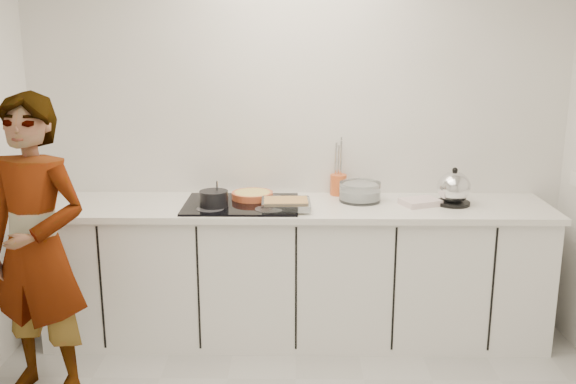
{
  "coord_description": "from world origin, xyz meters",
  "views": [
    {
      "loc": [
        0.0,
        -2.68,
        1.97
      ],
      "look_at": [
        -0.05,
        1.05,
        1.05
      ],
      "focal_mm": 40.0,
      "sensor_mm": 36.0,
      "label": 1
    }
  ],
  "objects_px": {
    "kettle": "(454,189)",
    "utensil_crock": "(338,185)",
    "cook": "(37,249)",
    "hob": "(241,204)",
    "mixing_bowl": "(360,193)",
    "tart_dish": "(252,195)",
    "saucepan": "(214,199)",
    "baking_dish": "(286,204)"
  },
  "relations": [
    {
      "from": "kettle",
      "to": "utensil_crock",
      "type": "bearing_deg",
      "value": 160.56
    },
    {
      "from": "hob",
      "to": "tart_dish",
      "type": "relative_size",
      "value": 2.09
    },
    {
      "from": "saucepan",
      "to": "mixing_bowl",
      "type": "xyz_separation_m",
      "value": [
        0.93,
        0.2,
        -0.01
      ]
    },
    {
      "from": "hob",
      "to": "tart_dish",
      "type": "distance_m",
      "value": 0.13
    },
    {
      "from": "hob",
      "to": "utensil_crock",
      "type": "distance_m",
      "value": 0.7
    },
    {
      "from": "mixing_bowl",
      "to": "cook",
      "type": "relative_size",
      "value": 0.18
    },
    {
      "from": "saucepan",
      "to": "kettle",
      "type": "xyz_separation_m",
      "value": [
        1.52,
        0.11,
        0.04
      ]
    },
    {
      "from": "baking_dish",
      "to": "hob",
      "type": "bearing_deg",
      "value": 155.74
    },
    {
      "from": "baking_dish",
      "to": "cook",
      "type": "bearing_deg",
      "value": -157.51
    },
    {
      "from": "mixing_bowl",
      "to": "kettle",
      "type": "bearing_deg",
      "value": -8.01
    },
    {
      "from": "tart_dish",
      "to": "utensil_crock",
      "type": "relative_size",
      "value": 2.47
    },
    {
      "from": "baking_dish",
      "to": "mixing_bowl",
      "type": "relative_size",
      "value": 0.99
    },
    {
      "from": "hob",
      "to": "kettle",
      "type": "relative_size",
      "value": 2.54
    },
    {
      "from": "mixing_bowl",
      "to": "utensil_crock",
      "type": "height_order",
      "value": "utensil_crock"
    },
    {
      "from": "saucepan",
      "to": "kettle",
      "type": "relative_size",
      "value": 0.72
    },
    {
      "from": "hob",
      "to": "tart_dish",
      "type": "xyz_separation_m",
      "value": [
        0.06,
        0.12,
        0.03
      ]
    },
    {
      "from": "hob",
      "to": "utensil_crock",
      "type": "bearing_deg",
      "value": 24.15
    },
    {
      "from": "saucepan",
      "to": "mixing_bowl",
      "type": "height_order",
      "value": "saucepan"
    },
    {
      "from": "hob",
      "to": "mixing_bowl",
      "type": "distance_m",
      "value": 0.77
    },
    {
      "from": "hob",
      "to": "mixing_bowl",
      "type": "relative_size",
      "value": 2.33
    },
    {
      "from": "hob",
      "to": "cook",
      "type": "relative_size",
      "value": 0.43
    },
    {
      "from": "utensil_crock",
      "to": "cook",
      "type": "relative_size",
      "value": 0.08
    },
    {
      "from": "hob",
      "to": "cook",
      "type": "distance_m",
      "value": 1.25
    },
    {
      "from": "baking_dish",
      "to": "tart_dish",
      "type": "bearing_deg",
      "value": 132.44
    },
    {
      "from": "cook",
      "to": "tart_dish",
      "type": "bearing_deg",
      "value": 52.03
    },
    {
      "from": "baking_dish",
      "to": "utensil_crock",
      "type": "bearing_deg",
      "value": 49.85
    },
    {
      "from": "tart_dish",
      "to": "saucepan",
      "type": "height_order",
      "value": "saucepan"
    },
    {
      "from": "tart_dish",
      "to": "baking_dish",
      "type": "bearing_deg",
      "value": -47.56
    },
    {
      "from": "hob",
      "to": "mixing_bowl",
      "type": "height_order",
      "value": "mixing_bowl"
    },
    {
      "from": "cook",
      "to": "hob",
      "type": "bearing_deg",
      "value": 49.39
    },
    {
      "from": "utensil_crock",
      "to": "hob",
      "type": "bearing_deg",
      "value": -155.85
    },
    {
      "from": "tart_dish",
      "to": "mixing_bowl",
      "type": "xyz_separation_m",
      "value": [
        0.7,
        -0.0,
        0.02
      ]
    },
    {
      "from": "baking_dish",
      "to": "kettle",
      "type": "distance_m",
      "value": 1.08
    },
    {
      "from": "utensil_crock",
      "to": "cook",
      "type": "bearing_deg",
      "value": -150.15
    },
    {
      "from": "hob",
      "to": "baking_dish",
      "type": "height_order",
      "value": "baking_dish"
    },
    {
      "from": "cook",
      "to": "utensil_crock",
      "type": "bearing_deg",
      "value": 46.22
    },
    {
      "from": "hob",
      "to": "utensil_crock",
      "type": "relative_size",
      "value": 5.17
    },
    {
      "from": "tart_dish",
      "to": "hob",
      "type": "bearing_deg",
      "value": -118.37
    },
    {
      "from": "mixing_bowl",
      "to": "cook",
      "type": "distance_m",
      "value": 1.98
    },
    {
      "from": "saucepan",
      "to": "cook",
      "type": "xyz_separation_m",
      "value": [
        -0.88,
        -0.6,
        -0.13
      ]
    },
    {
      "from": "baking_dish",
      "to": "cook",
      "type": "distance_m",
      "value": 1.45
    },
    {
      "from": "saucepan",
      "to": "utensil_crock",
      "type": "distance_m",
      "value": 0.88
    }
  ]
}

